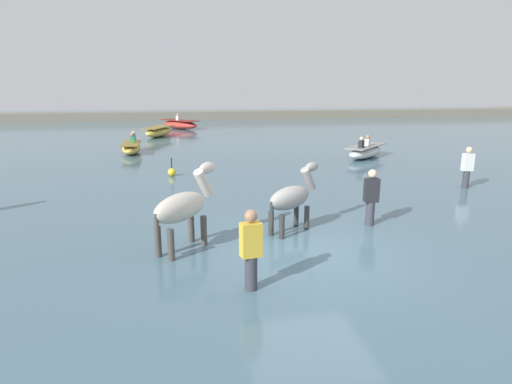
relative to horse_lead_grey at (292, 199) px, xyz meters
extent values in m
plane|color=#756B56|center=(0.05, -1.21, -1.05)|extent=(120.00, 120.00, 0.00)
cube|color=#476675|center=(0.05, 8.79, -0.89)|extent=(90.00, 90.00, 0.32)
ellipsoid|color=gray|center=(-0.06, -0.04, 0.04)|extent=(1.26, 1.09, 0.50)
cylinder|color=#31312F|center=(0.20, 0.34, -0.63)|extent=(0.12, 0.12, 0.85)
cylinder|color=#31312F|center=(0.38, 0.10, -0.63)|extent=(0.12, 0.12, 0.85)
cylinder|color=#31312F|center=(-0.50, -0.19, -0.63)|extent=(0.12, 0.12, 0.85)
cylinder|color=#31312F|center=(-0.31, -0.43, -0.63)|extent=(0.12, 0.12, 0.85)
cylinder|color=gray|center=(0.47, 0.35, 0.36)|extent=(0.49, 0.43, 0.57)
ellipsoid|color=gray|center=(0.57, 0.43, 0.62)|extent=(0.45, 0.40, 0.21)
cylinder|color=#31312F|center=(-0.53, -0.40, -0.19)|extent=(0.08, 0.08, 0.54)
ellipsoid|color=beige|center=(-2.39, -0.74, 0.14)|extent=(1.26, 1.33, 0.55)
cylinder|color=#45423C|center=(-2.19, -0.28, -0.59)|extent=(0.13, 0.13, 0.93)
cylinder|color=#45423C|center=(-1.94, -0.50, -0.59)|extent=(0.13, 0.13, 0.93)
cylinder|color=#45423C|center=(-2.83, -0.99, -0.59)|extent=(0.13, 0.13, 0.93)
cylinder|color=#45423C|center=(-2.58, -1.21, -0.59)|extent=(0.13, 0.13, 0.93)
cylinder|color=beige|center=(-1.91, -0.21, 0.49)|extent=(0.49, 0.52, 0.63)
ellipsoid|color=beige|center=(-1.82, -0.11, 0.77)|extent=(0.46, 0.48, 0.23)
cylinder|color=#45423C|center=(-2.82, -1.22, -0.11)|extent=(0.09, 0.09, 0.58)
ellipsoid|color=silver|center=(5.82, 9.19, -0.48)|extent=(2.72, 2.69, 0.50)
cube|color=gray|center=(5.82, 9.19, -0.21)|extent=(2.61, 2.58, 0.04)
cube|color=#232328|center=(5.32, 8.55, -0.04)|extent=(0.31, 0.31, 0.30)
sphere|color=beige|center=(5.32, 8.55, 0.20)|extent=(0.18, 0.18, 0.18)
cube|color=white|center=(5.88, 9.14, -0.04)|extent=(0.31, 0.31, 0.30)
sphere|color=#A37556|center=(5.88, 9.14, 0.20)|extent=(0.18, 0.18, 0.18)
ellipsoid|color=gold|center=(-4.66, 12.35, -0.50)|extent=(0.88, 2.47, 0.46)
cube|color=olive|center=(-4.66, 12.35, -0.25)|extent=(0.85, 2.37, 0.04)
cube|color=#3356A8|center=(-4.59, 13.04, -0.08)|extent=(0.18, 0.26, 0.30)
sphere|color=beige|center=(-4.59, 13.04, 0.16)|extent=(0.18, 0.18, 0.18)
cube|color=#388E51|center=(-4.59, 12.35, -0.08)|extent=(0.18, 0.26, 0.30)
sphere|color=#A37556|center=(-4.59, 12.35, 0.16)|extent=(0.18, 0.18, 0.18)
ellipsoid|color=gold|center=(-3.69, 19.24, -0.44)|extent=(2.13, 3.08, 0.58)
cube|color=olive|center=(-3.69, 19.24, -0.13)|extent=(2.05, 2.96, 0.04)
ellipsoid|color=#BC382D|center=(-2.33, 24.22, -0.43)|extent=(3.15, 3.44, 0.61)
cube|color=maroon|center=(-2.33, 24.22, -0.10)|extent=(3.02, 3.30, 0.04)
cube|color=white|center=(-2.45, 24.12, 0.07)|extent=(0.31, 0.31, 0.30)
sphere|color=tan|center=(-2.45, 24.12, 0.31)|extent=(0.18, 0.18, 0.18)
cylinder|color=#383842|center=(-1.33, -2.60, -0.61)|extent=(0.20, 0.20, 0.88)
cube|color=gold|center=(-1.33, -2.60, 0.10)|extent=(0.35, 0.26, 0.54)
sphere|color=#A37556|center=(-1.33, -2.60, 0.48)|extent=(0.20, 0.20, 0.20)
cylinder|color=#383842|center=(1.90, 0.12, -0.61)|extent=(0.20, 0.20, 0.88)
cube|color=#232328|center=(1.90, 0.12, 0.10)|extent=(0.34, 0.23, 0.54)
sphere|color=beige|center=(1.90, 0.12, 0.48)|extent=(0.20, 0.20, 0.20)
cylinder|color=#383842|center=(6.45, 3.06, -0.61)|extent=(0.20, 0.20, 0.88)
cube|color=white|center=(6.45, 3.06, 0.10)|extent=(0.34, 0.23, 0.54)
sphere|color=beige|center=(6.45, 3.06, 0.48)|extent=(0.20, 0.20, 0.20)
sphere|color=yellow|center=(-2.68, 6.57, -0.59)|extent=(0.28, 0.28, 0.28)
cylinder|color=black|center=(-2.68, 6.57, -0.26)|extent=(0.04, 0.04, 0.37)
cube|color=#706B5B|center=(0.05, 33.71, -0.51)|extent=(80.00, 2.40, 1.08)
camera|label=1|loc=(-2.33, -8.72, 2.39)|focal=30.05mm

